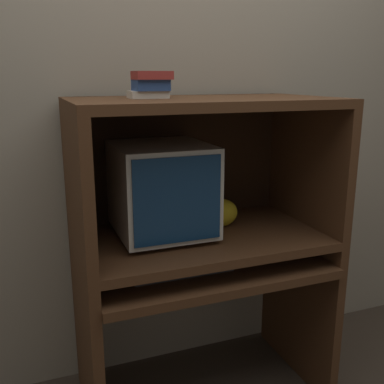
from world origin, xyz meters
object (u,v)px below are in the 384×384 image
at_px(mouse, 242,259).
at_px(book_stack, 150,84).
at_px(crt_monitor, 162,189).
at_px(keyboard, 180,268).
at_px(snack_bag, 221,213).

height_order(mouse, book_stack, book_stack).
relative_size(crt_monitor, mouse, 7.07).
bearing_deg(keyboard, mouse, -0.38).
xyz_separation_m(keyboard, mouse, (0.28, -0.00, 0.00)).
relative_size(mouse, book_stack, 0.38).
xyz_separation_m(keyboard, snack_bag, (0.25, 0.16, 0.16)).
xyz_separation_m(mouse, book_stack, (-0.35, 0.12, 0.71)).
bearing_deg(mouse, keyboard, 179.62).
bearing_deg(book_stack, mouse, -19.69).
bearing_deg(book_stack, snack_bag, 7.19).
bearing_deg(crt_monitor, snack_bag, 3.33).
distance_m(keyboard, snack_bag, 0.34).
distance_m(crt_monitor, keyboard, 0.33).
bearing_deg(book_stack, keyboard, -59.69).
distance_m(crt_monitor, mouse, 0.45).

